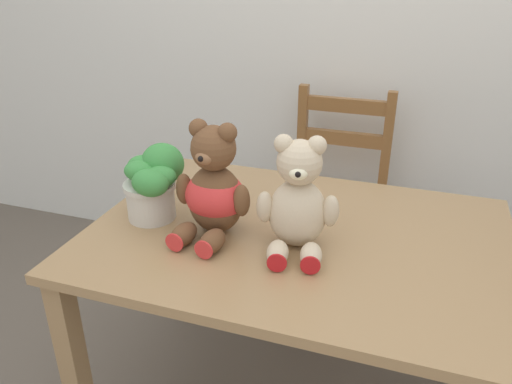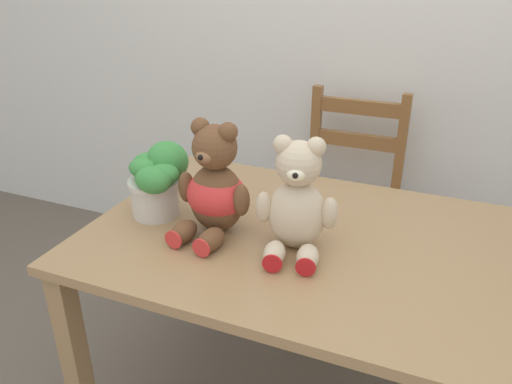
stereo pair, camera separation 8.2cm
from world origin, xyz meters
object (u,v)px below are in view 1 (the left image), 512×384
(teddy_bear_right, at_px, (298,202))
(potted_plant, at_px, (153,181))
(wooden_chair_behind, at_px, (334,204))
(teddy_bear_left, at_px, (214,190))

(teddy_bear_right, height_order, potted_plant, teddy_bear_right)
(wooden_chair_behind, bearing_deg, teddy_bear_right, 91.73)
(wooden_chair_behind, distance_m, teddy_bear_left, 0.92)
(wooden_chair_behind, bearing_deg, teddy_bear_left, 74.51)
(teddy_bear_left, distance_m, potted_plant, 0.21)
(teddy_bear_left, distance_m, teddy_bear_right, 0.25)
(potted_plant, bearing_deg, teddy_bear_left, -7.59)
(potted_plant, bearing_deg, teddy_bear_right, -3.90)
(wooden_chair_behind, height_order, teddy_bear_left, teddy_bear_left)
(teddy_bear_right, bearing_deg, teddy_bear_left, -11.67)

